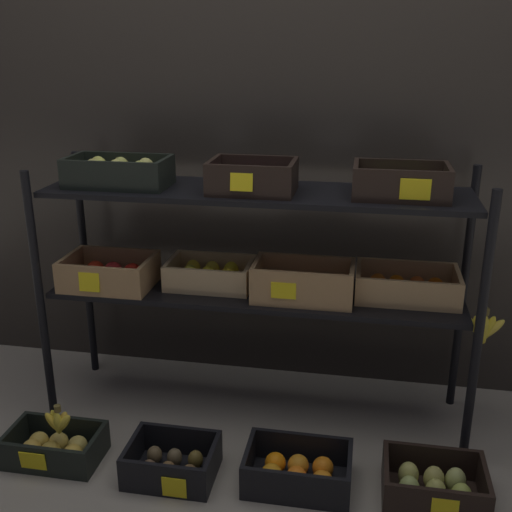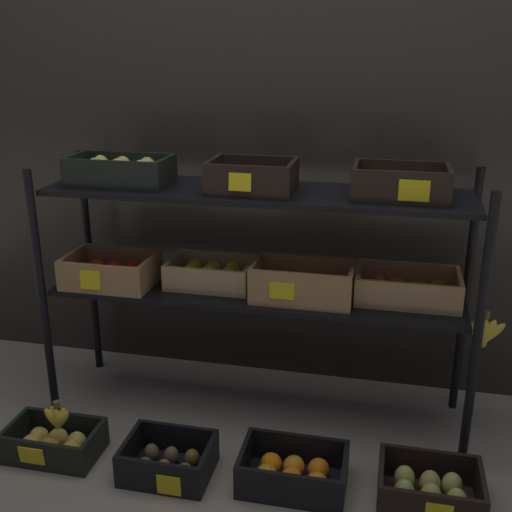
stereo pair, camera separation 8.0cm
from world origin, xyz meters
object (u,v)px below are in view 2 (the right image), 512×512
(crate_ground_apple_gold, at_px, (54,443))
(crate_ground_orange, at_px, (293,473))
(display_rack, at_px, (254,247))
(crate_ground_kiwi, at_px, (168,462))
(crate_ground_pear, at_px, (429,491))
(banana_bunch_loose, at_px, (58,417))

(crate_ground_apple_gold, distance_m, crate_ground_orange, 0.88)
(display_rack, relative_size, crate_ground_orange, 4.76)
(display_rack, distance_m, crate_ground_kiwi, 0.83)
(crate_ground_kiwi, bearing_deg, crate_ground_pear, 2.30)
(display_rack, relative_size, banana_bunch_loose, 14.65)
(crate_ground_apple_gold, relative_size, crate_ground_orange, 0.93)
(banana_bunch_loose, bearing_deg, crate_ground_apple_gold, 172.27)
(crate_ground_kiwi, relative_size, crate_ground_pear, 0.92)
(crate_ground_pear, bearing_deg, crate_ground_kiwi, -177.70)
(crate_ground_kiwi, relative_size, crate_ground_orange, 0.85)
(crate_ground_orange, xyz_separation_m, banana_bunch_loose, (-0.85, -0.03, 0.11))
(display_rack, bearing_deg, banana_bunch_loose, -145.33)
(display_rack, xyz_separation_m, crate_ground_apple_gold, (-0.66, -0.43, -0.67))
(crate_ground_apple_gold, xyz_separation_m, banana_bunch_loose, (0.03, -0.00, 0.12))
(crate_ground_kiwi, bearing_deg, crate_ground_apple_gold, 178.53)
(display_rack, height_order, crate_ground_kiwi, display_rack)
(crate_ground_kiwi, distance_m, crate_ground_orange, 0.44)
(crate_ground_orange, bearing_deg, crate_ground_pear, 0.04)
(display_rack, distance_m, crate_ground_orange, 0.81)
(crate_ground_apple_gold, height_order, banana_bunch_loose, banana_bunch_loose)
(banana_bunch_loose, bearing_deg, display_rack, 34.67)
(crate_ground_kiwi, height_order, crate_ground_orange, crate_ground_orange)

